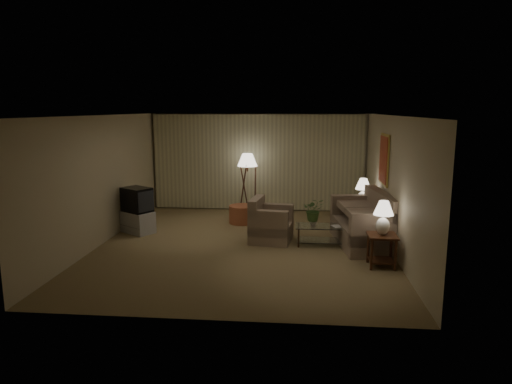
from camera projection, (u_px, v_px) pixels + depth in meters
ground at (244, 245)px, 9.63m from camera, size 7.00×7.00×0.00m
room_shell at (252, 155)px, 10.79m from camera, size 6.04×7.02×2.72m
sofa at (363, 224)px, 9.57m from camera, size 2.24×1.50×0.89m
armchair at (271, 224)px, 9.83m from camera, size 1.12×1.08×0.75m
side_table_near at (382, 245)px, 8.24m from camera, size 0.51×0.51×0.60m
side_table_far at (362, 213)px, 10.79m from camera, size 0.49×0.41×0.60m
table_lamp_near at (383, 215)px, 8.14m from camera, size 0.36×0.36×0.62m
table_lamp_far at (363, 189)px, 10.68m from camera, size 0.36×0.36×0.63m
coffee_table at (320, 232)px, 9.58m from camera, size 1.05×0.57×0.41m
tv_cabinet at (138, 222)px, 10.54m from camera, size 1.17×1.15×0.50m
crt_tv at (137, 200)px, 10.45m from camera, size 1.08×1.06×0.56m
floor_lamp at (247, 183)px, 12.27m from camera, size 0.54×0.54×1.65m
ottoman at (242, 214)px, 11.43m from camera, size 0.87×0.87×0.45m
vase at (313, 222)px, 9.55m from camera, size 0.16×0.16×0.17m
flowers at (314, 207)px, 9.49m from camera, size 0.46×0.41×0.48m
book at (333, 227)px, 9.43m from camera, size 0.26×0.30×0.02m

